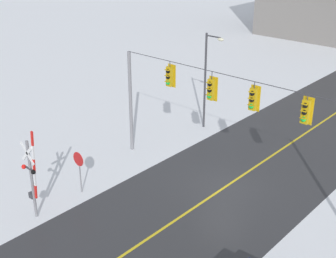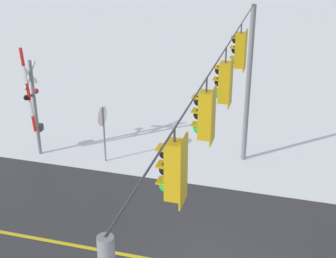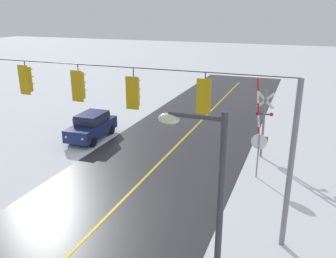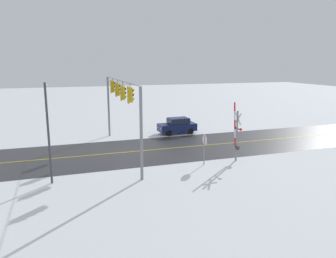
# 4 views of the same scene
# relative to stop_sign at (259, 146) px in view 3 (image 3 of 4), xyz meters

# --- Properties ---
(ground_plane) EXTENTS (160.00, 160.00, 0.00)m
(ground_plane) POSITION_rel_stop_sign_xyz_m (5.35, 5.34, -1.71)
(ground_plane) COLOR white
(signal_span) EXTENTS (14.20, 0.47, 6.22)m
(signal_span) POSITION_rel_stop_sign_xyz_m (5.40, 5.32, 2.71)
(signal_span) COLOR gray
(signal_span) RESTS_ON ground
(stop_sign) EXTENTS (0.80, 0.09, 2.35)m
(stop_sign) POSITION_rel_stop_sign_xyz_m (0.00, 0.00, 0.00)
(stop_sign) COLOR gray
(stop_sign) RESTS_ON ground
(railroad_crossing) EXTENTS (1.06, 0.31, 4.62)m
(railroad_crossing) POSITION_rel_stop_sign_xyz_m (0.17, -2.84, 0.56)
(railroad_crossing) COLOR gray
(railroad_crossing) RESTS_ON ground
(parked_car_navy) EXTENTS (1.96, 4.26, 1.74)m
(parked_car_navy) POSITION_rel_stop_sign_xyz_m (11.08, -1.90, -0.76)
(parked_car_navy) COLOR navy
(parked_car_navy) RESTS_ON ground
(streetlamp_near) EXTENTS (1.39, 0.28, 6.50)m
(streetlamp_near) POSITION_rel_stop_sign_xyz_m (-0.24, 11.05, 2.20)
(streetlamp_near) COLOR #38383D
(streetlamp_near) RESTS_ON ground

